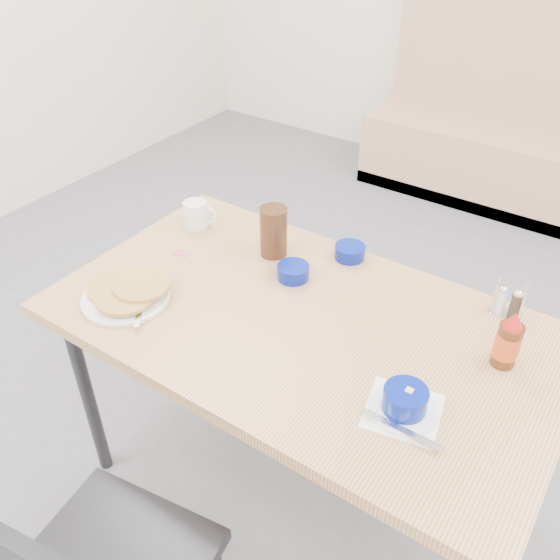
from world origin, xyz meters
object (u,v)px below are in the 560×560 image
Objects in this scene: butter_bowl at (350,252)px; syrup_bottle at (508,342)px; booth_bench at (528,147)px; coffee_mug at (197,214)px; dining_table at (302,336)px; grits_setting at (404,403)px; condiment_caddy at (508,303)px; pancake_plate at (127,294)px; creamer_bowl at (293,272)px; amber_tumbler at (274,232)px.

syrup_bottle is (0.55, -0.20, 0.05)m from butter_bowl.
coffee_mug is at bearing -103.69° from booth_bench.
grits_setting reaches higher than dining_table.
butter_bowl is (-0.04, -2.19, 0.43)m from booth_bench.
grits_setting is 2.10× the size of condiment_caddy.
condiment_caddy is at bearing 105.10° from syrup_bottle.
pancake_plate is 1.61× the size of syrup_bottle.
booth_bench is at bearing 90.00° from dining_table.
dining_table is 12.30× the size of coffee_mug.
pancake_plate is 1.07m from condiment_caddy.
booth_bench is 19.80× the size of butter_bowl.
butter_bowl is (0.09, 0.19, -0.00)m from creamer_bowl.
amber_tumbler is (-0.25, 0.22, 0.14)m from dining_table.
coffee_mug is 0.54m from butter_bowl.
dining_table is at bearing 23.95° from pancake_plate.
creamer_bowl is 0.64m from syrup_bottle.
creamer_bowl is 1.01× the size of butter_bowl.
butter_bowl is at bearing 28.65° from amber_tumbler.
pancake_plate is (-0.47, -0.21, 0.08)m from dining_table.
condiment_caddy is at bearing -78.29° from booth_bench.
syrup_bottle is at bearing -6.31° from amber_tumbler.
syrup_bottle reaches higher than butter_bowl.
dining_table is at bearing 158.14° from grits_setting.
creamer_bowl is 0.59× the size of amber_tumbler.
coffee_mug is 1.18× the size of creamer_bowl.
dining_table is 14.59× the size of butter_bowl.
booth_bench is at bearing 86.93° from creamer_bowl.
syrup_bottle is at bearing -4.07° from coffee_mug.
pancake_plate is 1.61× the size of amber_tumbler.
pancake_plate is 2.72× the size of creamer_bowl.
pancake_plate is at bearing -160.41° from syrup_bottle.
syrup_bottle is at bearing 15.38° from dining_table.
coffee_mug is at bearing 103.18° from pancake_plate.
condiment_caddy is (0.08, 0.49, 0.01)m from grits_setting.
amber_tumbler is 1.00× the size of syrup_bottle.
amber_tumbler is 0.72m from condiment_caddy.
booth_bench reaches higher than dining_table.
coffee_mug is at bearing -166.73° from butter_bowl.
dining_table is at bearing -152.08° from condiment_caddy.
butter_bowl is at bearing 171.14° from condiment_caddy.
creamer_bowl is at bearing -93.07° from booth_bench.
creamer_bowl is 0.16m from amber_tumbler.
grits_setting is (0.94, -0.37, -0.02)m from coffee_mug.
amber_tumbler is 0.77m from syrup_bottle.
dining_table is 0.37m from amber_tumbler.
coffee_mug reaches higher than dining_table.
dining_table is 0.21m from creamer_bowl.
pancake_plate is at bearing -127.89° from butter_bowl.
coffee_mug is 0.70× the size of syrup_bottle.
grits_setting is 2.24× the size of creamer_bowl.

